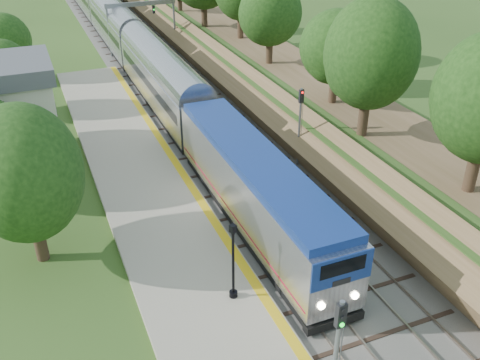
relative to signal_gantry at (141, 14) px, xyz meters
name	(u,v)px	position (x,y,z in m)	size (l,w,h in m)	color
trackbed	(132,43)	(-0.47, 5.01, -4.75)	(9.50, 170.00, 0.28)	#4C4944
platform	(173,240)	(-7.67, -38.99, -4.63)	(6.40, 68.00, 0.38)	#9F9780
yellow_stripe	(218,227)	(-4.82, -38.99, -4.43)	(0.55, 68.00, 0.01)	gold
embankment	(192,23)	(7.88, 5.01, -2.87)	(10.64, 170.00, 11.70)	brown
signal_gantry	(141,14)	(0.00, 0.00, 0.00)	(8.40, 0.38, 6.20)	slate
trees_behind_platform	(49,160)	(-13.64, -34.32, -0.29)	(7.82, 53.32, 7.21)	#332316
train	(117,29)	(-2.47, 3.50, -2.41)	(3.21, 106.80, 4.73)	black
lamppost_far	(233,266)	(-6.24, -45.04, -2.48)	(0.43, 0.43, 4.39)	black
signal_platform	(336,350)	(-5.37, -53.01, -0.69)	(0.36, 0.28, 6.10)	slate
signal_farside	(300,119)	(3.73, -33.12, -1.02)	(0.33, 0.26, 6.03)	slate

